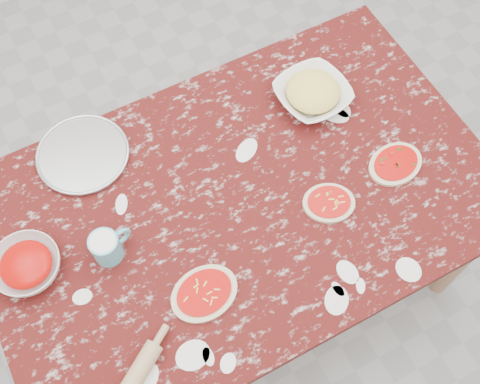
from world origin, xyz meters
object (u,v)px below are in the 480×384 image
at_px(pizza_tray, 83,155).
at_px(worktable, 240,211).
at_px(sauce_bowl, 27,266).
at_px(cheese_bowl, 312,94).
at_px(flour_mug, 107,247).

bearing_deg(pizza_tray, worktable, -45.20).
xyz_separation_m(worktable, pizza_tray, (-0.38, 0.38, 0.09)).
bearing_deg(worktable, sauce_bowl, 172.61).
distance_m(pizza_tray, cheese_bowl, 0.79).
xyz_separation_m(worktable, flour_mug, (-0.43, 0.02, 0.14)).
bearing_deg(worktable, cheese_bowl, 29.32).
height_order(sauce_bowl, cheese_bowl, sauce_bowl).
relative_size(pizza_tray, flour_mug, 2.28).
distance_m(worktable, pizza_tray, 0.54).
xyz_separation_m(sauce_bowl, flour_mug, (0.23, -0.06, 0.02)).
distance_m(worktable, flour_mug, 0.45).
bearing_deg(sauce_bowl, worktable, -7.39).
bearing_deg(pizza_tray, cheese_bowl, -11.50).
bearing_deg(flour_mug, sauce_bowl, 164.72).
distance_m(cheese_bowl, flour_mug, 0.85).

